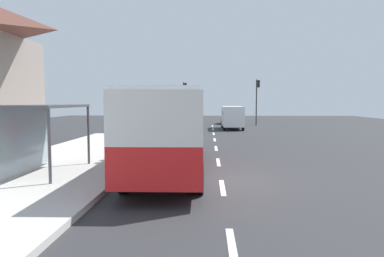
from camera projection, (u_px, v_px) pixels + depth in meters
ground_plane at (211, 140)px, 26.92m from camera, size 56.00×92.00×0.04m
sidewalk_platform at (59, 167)px, 15.24m from camera, size 6.20×30.00×0.18m
lane_stripe_seg_0 at (232, 249)px, 6.98m from camera, size 0.16×2.20×0.01m
lane_stripe_seg_1 at (222, 187)px, 11.96m from camera, size 0.16×2.20×0.01m
lane_stripe_seg_2 at (218, 162)px, 16.94m from camera, size 0.16×2.20×0.01m
lane_stripe_seg_3 at (216, 148)px, 21.92m from camera, size 0.16×2.20×0.01m
lane_stripe_seg_4 at (215, 140)px, 26.91m from camera, size 0.16×2.20×0.01m
lane_stripe_seg_5 at (214, 134)px, 31.89m from camera, size 0.16×2.20×0.01m
lane_stripe_seg_6 at (213, 129)px, 36.87m from camera, size 0.16×2.20×0.01m
lane_stripe_seg_7 at (212, 126)px, 41.85m from camera, size 0.16×2.20×0.01m
bus at (171, 125)px, 14.74m from camera, size 2.72×11.06×3.21m
white_van at (232, 116)px, 37.21m from camera, size 2.06×5.21×2.30m
sedan_near at (228, 117)px, 46.25m from camera, size 1.91×4.43×1.52m
recycling_bin_green at (116, 151)px, 15.94m from camera, size 0.52×0.52×0.95m
recycling_bin_yellow at (120, 149)px, 16.64m from camera, size 0.52×0.52×0.95m
recycling_bin_red at (124, 147)px, 17.34m from camera, size 0.52×0.52×0.95m
recycling_bin_blue at (127, 145)px, 18.03m from camera, size 0.52×0.52×0.95m
traffic_light_near_side at (257, 95)px, 42.96m from camera, size 0.49×0.28×5.36m
traffic_light_far_side at (184, 97)px, 44.15m from camera, size 0.49×0.28×5.10m
bus_shelter at (40, 121)px, 13.55m from camera, size 1.80×4.00×2.50m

